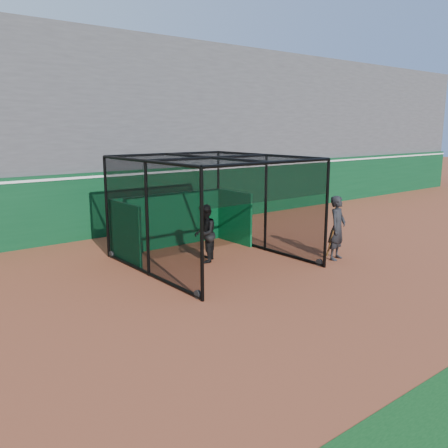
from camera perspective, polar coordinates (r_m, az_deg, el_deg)
ground at (r=12.66m, az=5.63°, el=-7.66°), size 120.00×120.00×0.00m
outfield_wall at (r=19.19m, az=-12.26°, el=2.69°), size 50.00×0.50×2.50m
grandstand at (r=22.43m, az=-17.02°, el=11.87°), size 50.00×7.85×8.95m
batting_cage at (r=14.62m, az=-1.48°, el=1.59°), size 4.64×5.30×3.25m
batter at (r=14.75m, az=-2.35°, el=-1.16°), size 1.12×1.11×1.82m
on_deck_player at (r=15.45m, az=13.46°, el=-0.47°), size 0.85×0.68×2.05m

